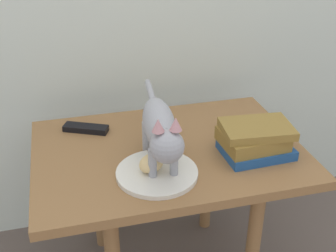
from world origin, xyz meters
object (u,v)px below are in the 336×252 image
at_px(cat, 160,129).
at_px(side_table, 168,168).
at_px(tv_remote, 86,128).
at_px(book_stack, 255,140).
at_px(plate, 157,173).
at_px(bread_roll, 151,163).

bearing_deg(cat, side_table, 64.50).
bearing_deg(tv_remote, book_stack, -3.98).
bearing_deg(side_table, book_stack, -20.89).
distance_m(side_table, cat, 0.23).
bearing_deg(cat, plate, -119.98).
bearing_deg(book_stack, cat, -178.61).
height_order(side_table, book_stack, book_stack).
distance_m(bread_roll, cat, 0.10).
distance_m(plate, tv_remote, 0.36).
bearing_deg(side_table, cat, -115.50).
xyz_separation_m(side_table, plate, (-0.07, -0.13, 0.08)).
bearing_deg(side_table, tv_remote, 143.50).
distance_m(plate, bread_roll, 0.04).
xyz_separation_m(bread_roll, cat, (0.03, 0.03, 0.09)).
distance_m(side_table, tv_remote, 0.31).
relative_size(side_table, book_stack, 3.80).
xyz_separation_m(plate, tv_remote, (-0.17, 0.31, 0.00)).
xyz_separation_m(plate, cat, (0.02, 0.03, 0.13)).
height_order(side_table, plate, plate).
bearing_deg(cat, bread_roll, -142.25).
distance_m(side_table, plate, 0.17).
xyz_separation_m(cat, book_stack, (0.30, 0.01, -0.08)).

